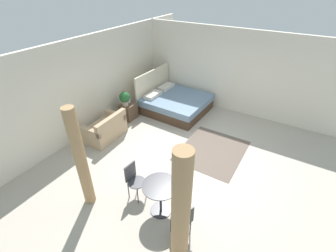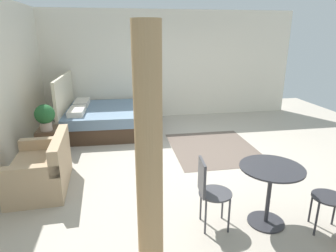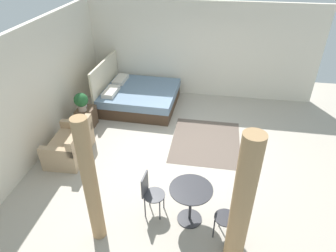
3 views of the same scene
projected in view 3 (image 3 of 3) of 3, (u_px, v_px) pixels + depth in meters
ground_plane at (188, 148)px, 7.25m from camera, size 8.93×9.79×0.02m
wall_back at (45, 84)px, 6.95m from camera, size 8.93×0.12×2.82m
wall_right at (201, 50)px, 8.94m from camera, size 0.12×6.79×2.82m
area_rug at (206, 141)px, 7.45m from camera, size 1.96×1.66×0.01m
bed at (138, 96)px, 8.82m from camera, size 2.02×2.15×1.33m
couch at (71, 145)px, 6.84m from camera, size 1.26×0.82×0.79m
nightstand at (87, 118)px, 7.90m from camera, size 0.51×0.42×0.54m
potted_plant at (81, 101)px, 7.53m from camera, size 0.35×0.35×0.48m
vase at (85, 103)px, 7.81m from camera, size 0.09×0.09×0.17m
balcony_table at (191, 198)px, 5.15m from camera, size 0.74×0.74×0.75m
cafe_chair_near_window at (150, 191)px, 5.30m from camera, size 0.42×0.42×0.86m
cafe_chair_near_couch at (230, 217)px, 4.84m from camera, size 0.49×0.49×0.83m
curtain_left at (242, 203)px, 4.22m from camera, size 0.31×0.31×2.33m
curtain_right at (90, 184)px, 4.53m from camera, size 0.23×0.23×2.33m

